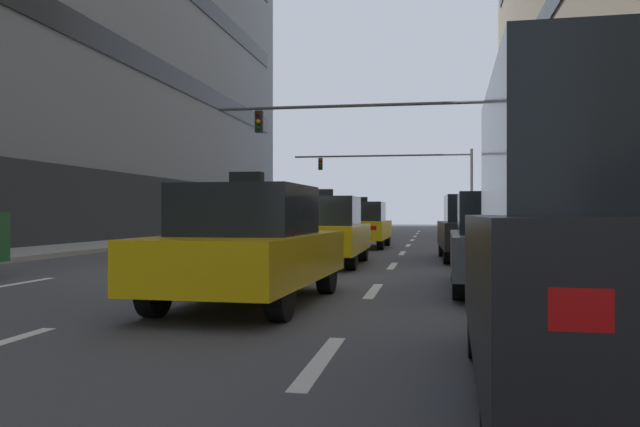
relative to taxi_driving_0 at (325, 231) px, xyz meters
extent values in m
plane|color=#424247|center=(-1.53, -1.97, -0.82)|extent=(120.00, 120.00, 0.00)
cube|color=gray|center=(6.30, -1.97, -0.75)|extent=(2.98, 80.00, 0.14)
cube|color=silver|center=(-4.71, -4.97, -0.81)|extent=(0.16, 2.00, 0.01)
cube|color=silver|center=(-4.71, 0.03, -0.81)|extent=(0.16, 2.00, 0.01)
cube|color=silver|center=(-4.71, 5.03, -0.81)|extent=(0.16, 2.00, 0.01)
cube|color=silver|center=(-4.71, 10.03, -0.81)|extent=(0.16, 2.00, 0.01)
cube|color=silver|center=(-4.71, 15.03, -0.81)|extent=(0.16, 2.00, 0.01)
cube|color=silver|center=(-4.71, 20.03, -0.81)|extent=(0.16, 2.00, 0.01)
cube|color=silver|center=(-4.71, 25.03, -0.81)|extent=(0.16, 2.00, 0.01)
cube|color=silver|center=(-4.71, 30.03, -0.81)|extent=(0.16, 2.00, 0.01)
cube|color=silver|center=(-1.53, -4.97, -0.81)|extent=(0.16, 2.00, 0.01)
cube|color=silver|center=(-1.53, 0.03, -0.81)|extent=(0.16, 2.00, 0.01)
cube|color=silver|center=(-1.53, 5.03, -0.81)|extent=(0.16, 2.00, 0.01)
cube|color=silver|center=(-1.53, 10.03, -0.81)|extent=(0.16, 2.00, 0.01)
cube|color=silver|center=(-1.53, 15.03, -0.81)|extent=(0.16, 2.00, 0.01)
cube|color=silver|center=(-1.53, 20.03, -0.81)|extent=(0.16, 2.00, 0.01)
cube|color=silver|center=(-1.53, 25.03, -0.81)|extent=(0.16, 2.00, 0.01)
cube|color=silver|center=(-1.53, 30.03, -0.81)|extent=(0.16, 2.00, 0.01)
cube|color=silver|center=(1.64, -9.97, -0.81)|extent=(0.16, 2.00, 0.01)
cube|color=silver|center=(1.64, -4.97, -0.81)|extent=(0.16, 2.00, 0.01)
cube|color=silver|center=(1.64, 0.03, -0.81)|extent=(0.16, 2.00, 0.01)
cube|color=silver|center=(1.64, 5.03, -0.81)|extent=(0.16, 2.00, 0.01)
cube|color=silver|center=(1.64, 10.03, -0.81)|extent=(0.16, 2.00, 0.01)
cube|color=silver|center=(1.64, 15.03, -0.81)|extent=(0.16, 2.00, 0.01)
cube|color=silver|center=(1.64, 20.03, -0.81)|extent=(0.16, 2.00, 0.01)
cube|color=silver|center=(1.64, 25.03, -0.81)|extent=(0.16, 2.00, 0.01)
cube|color=silver|center=(1.64, 30.03, -0.81)|extent=(0.16, 2.00, 0.01)
cylinder|color=black|center=(-0.82, 1.40, -0.49)|extent=(0.23, 0.66, 0.66)
cylinder|color=black|center=(0.79, 1.41, -0.49)|extent=(0.23, 0.66, 0.66)
cylinder|color=black|center=(-0.79, -1.31, -0.49)|extent=(0.23, 0.66, 0.66)
cylinder|color=black|center=(0.81, -1.29, -0.49)|extent=(0.23, 0.66, 0.66)
cube|color=yellow|center=(0.00, 0.05, -0.16)|extent=(1.89, 4.43, 0.64)
cube|color=black|center=(0.00, -0.15, 0.50)|extent=(1.62, 1.92, 0.68)
cube|color=white|center=(-0.67, 2.21, -0.05)|extent=(0.20, 0.08, 0.14)
cube|color=red|center=(-0.62, -2.12, -0.05)|extent=(0.20, 0.08, 0.14)
cube|color=white|center=(0.62, 2.23, -0.05)|extent=(0.20, 0.08, 0.14)
cube|color=red|center=(0.67, -2.10, -0.05)|extent=(0.20, 0.08, 0.14)
cube|color=black|center=(0.00, -0.15, 0.93)|extent=(0.44, 0.20, 0.18)
cylinder|color=black|center=(-7.17, 25.97, -0.48)|extent=(0.25, 0.68, 0.67)
cylinder|color=black|center=(-5.55, 25.90, -0.48)|extent=(0.25, 0.68, 0.67)
cylinder|color=black|center=(-7.28, 23.24, -0.48)|extent=(0.25, 0.68, 0.67)
cylinder|color=black|center=(-5.67, 23.18, -0.48)|extent=(0.25, 0.68, 0.67)
cube|color=white|center=(-6.42, 24.57, -0.03)|extent=(2.04, 4.52, 0.91)
cube|color=black|center=(-6.42, 24.57, 0.88)|extent=(1.73, 2.69, 0.91)
cube|color=white|center=(-6.98, 26.78, 0.13)|extent=(0.21, 0.09, 0.14)
cube|color=red|center=(-7.16, 22.42, 0.13)|extent=(0.21, 0.09, 0.14)
cube|color=white|center=(-5.68, 26.73, 0.13)|extent=(0.21, 0.09, 0.14)
cube|color=red|center=(-5.86, 22.36, 0.13)|extent=(0.21, 0.09, 0.14)
cylinder|color=black|center=(-0.64, -5.36, -0.49)|extent=(0.24, 0.66, 0.65)
cylinder|color=black|center=(0.95, -5.42, -0.49)|extent=(0.24, 0.66, 0.65)
cylinder|color=black|center=(-0.75, -8.03, -0.49)|extent=(0.24, 0.66, 0.65)
cylinder|color=black|center=(0.84, -8.10, -0.49)|extent=(0.24, 0.66, 0.65)
cube|color=yellow|center=(0.10, -6.73, -0.17)|extent=(2.00, 4.44, 0.64)
cube|color=black|center=(0.09, -6.92, 0.48)|extent=(1.66, 1.95, 0.67)
cube|color=white|center=(-0.45, -4.56, -0.06)|extent=(0.20, 0.09, 0.14)
cube|color=red|center=(-0.63, -8.84, -0.06)|extent=(0.20, 0.09, 0.14)
cube|color=white|center=(0.82, -4.61, -0.06)|extent=(0.20, 0.09, 0.14)
cube|color=red|center=(0.65, -8.89, -0.06)|extent=(0.20, 0.09, 0.14)
cube|color=black|center=(0.09, -6.92, 0.91)|extent=(0.44, 0.22, 0.18)
cylinder|color=black|center=(-0.77, 9.49, -0.48)|extent=(0.23, 0.67, 0.67)
cylinder|color=black|center=(0.85, 9.47, -0.48)|extent=(0.23, 0.67, 0.67)
cylinder|color=black|center=(-0.80, 6.77, -0.48)|extent=(0.23, 0.67, 0.67)
cylinder|color=black|center=(0.82, 6.75, -0.48)|extent=(0.23, 0.67, 0.67)
cube|color=yellow|center=(0.02, 8.12, -0.16)|extent=(1.91, 4.46, 0.65)
cube|color=black|center=(0.02, 7.92, 0.51)|extent=(1.64, 1.94, 0.69)
cube|color=white|center=(-0.60, 10.31, -0.05)|extent=(0.20, 0.08, 0.14)
cube|color=red|center=(-0.65, 5.95, -0.05)|extent=(0.20, 0.08, 0.14)
cube|color=white|center=(0.70, 10.29, -0.05)|extent=(0.20, 0.08, 0.14)
cube|color=red|center=(0.65, 5.93, -0.05)|extent=(0.20, 0.08, 0.14)
cube|color=black|center=(0.02, 7.92, 0.94)|extent=(0.45, 0.21, 0.18)
cylinder|color=black|center=(-3.91, 18.44, -0.48)|extent=(0.25, 0.68, 0.68)
cylinder|color=black|center=(-2.27, 18.49, -0.48)|extent=(0.25, 0.68, 0.68)
cylinder|color=black|center=(-3.83, 15.67, -0.48)|extent=(0.25, 0.68, 0.68)
cylinder|color=black|center=(-2.18, 15.72, -0.48)|extent=(0.25, 0.68, 0.68)
cube|color=yellow|center=(-3.05, 17.08, -0.15)|extent=(2.02, 4.57, 0.66)
cube|color=black|center=(-3.04, 16.88, 0.53)|extent=(1.70, 2.00, 0.70)
cube|color=white|center=(-3.77, 19.28, -0.03)|extent=(0.21, 0.09, 0.14)
cube|color=red|center=(-3.64, 14.84, -0.03)|extent=(0.21, 0.09, 0.14)
cube|color=white|center=(-2.45, 19.32, -0.03)|extent=(0.21, 0.09, 0.14)
cube|color=red|center=(-2.32, 14.88, -0.03)|extent=(0.21, 0.09, 0.14)
cube|color=black|center=(-3.04, 16.88, 0.97)|extent=(0.46, 0.22, 0.18)
cylinder|color=black|center=(-3.96, 24.78, -0.47)|extent=(0.24, 0.69, 0.69)
cylinder|color=black|center=(-2.30, 24.76, -0.47)|extent=(0.24, 0.69, 0.69)
cylinder|color=black|center=(-4.00, 21.97, -0.47)|extent=(0.24, 0.69, 0.69)
cylinder|color=black|center=(-2.33, 21.95, -0.47)|extent=(0.24, 0.69, 0.69)
cube|color=yellow|center=(-3.15, 23.37, -0.14)|extent=(1.97, 4.60, 0.67)
cube|color=black|center=(-3.15, 23.16, 0.55)|extent=(1.69, 2.00, 0.71)
cube|color=white|center=(-3.79, 25.62, -0.02)|extent=(0.21, 0.09, 0.15)
cube|color=red|center=(-3.85, 21.13, -0.02)|extent=(0.21, 0.09, 0.15)
cube|color=white|center=(-2.45, 25.61, -0.02)|extent=(0.21, 0.09, 0.15)
cube|color=red|center=(-2.51, 21.11, -0.02)|extent=(0.21, 0.09, 0.15)
cube|color=black|center=(-3.15, 23.16, 0.99)|extent=(0.46, 0.21, 0.19)
cylinder|color=black|center=(3.00, -9.59, -0.48)|extent=(0.24, 0.67, 0.67)
cylinder|color=black|center=(2.92, -12.32, -0.48)|extent=(0.24, 0.67, 0.67)
cube|color=black|center=(3.76, -10.98, -0.03)|extent=(1.99, 4.49, 0.91)
cube|color=black|center=(3.76, -10.98, 0.88)|extent=(1.69, 2.67, 0.91)
cube|color=white|center=(3.18, -8.78, 0.13)|extent=(0.20, 0.09, 0.14)
cube|color=red|center=(3.05, -13.14, 0.13)|extent=(0.20, 0.09, 0.14)
cube|color=white|center=(4.48, -8.82, 0.13)|extent=(0.20, 0.09, 0.14)
cylinder|color=black|center=(3.02, -3.24, -0.50)|extent=(0.22, 0.64, 0.63)
cylinder|color=black|center=(4.56, -3.28, -0.50)|extent=(0.22, 0.64, 0.63)
cylinder|color=black|center=(2.97, -5.84, -0.50)|extent=(0.22, 0.64, 0.63)
cylinder|color=black|center=(4.50, -5.87, -0.50)|extent=(0.22, 0.64, 0.63)
cube|color=#474C51|center=(3.76, -4.56, -0.19)|extent=(1.86, 4.26, 0.61)
cube|color=black|center=(3.76, -4.75, 0.44)|extent=(1.57, 1.86, 0.65)
cube|color=white|center=(3.19, -2.47, -0.08)|extent=(0.19, 0.08, 0.13)
cube|color=red|center=(3.10, -6.61, -0.08)|extent=(0.19, 0.08, 0.13)
cube|color=white|center=(4.42, -2.50, -0.08)|extent=(0.19, 0.08, 0.13)
cube|color=red|center=(4.34, -6.64, -0.08)|extent=(0.19, 0.08, 0.13)
cylinder|color=black|center=(2.88, 3.72, -0.47)|extent=(0.25, 0.70, 0.70)
cylinder|color=black|center=(4.56, 3.77, -0.47)|extent=(0.25, 0.70, 0.70)
cylinder|color=black|center=(2.96, 0.87, -0.47)|extent=(0.25, 0.70, 0.70)
cylinder|color=black|center=(4.65, 0.92, -0.47)|extent=(0.25, 0.70, 0.70)
cube|color=black|center=(3.76, 2.32, -0.13)|extent=(2.08, 4.70, 0.68)
cube|color=black|center=(3.77, 2.11, 0.57)|extent=(1.75, 2.05, 0.72)
cube|color=white|center=(3.02, 4.58, -0.01)|extent=(0.21, 0.09, 0.15)
cube|color=red|center=(3.15, 0.02, -0.01)|extent=(0.21, 0.09, 0.15)
cube|color=white|center=(4.37, 4.62, -0.01)|extent=(0.21, 0.09, 0.15)
cube|color=red|center=(4.51, 0.06, -0.01)|extent=(0.21, 0.09, 0.15)
cylinder|color=#4C4C51|center=(5.21, 8.94, 2.21)|extent=(0.18, 0.18, 5.78)
cylinder|color=#4C4C51|center=(-0.26, 8.94, 4.53)|extent=(10.95, 0.12, 0.12)
cube|color=black|center=(-4.10, 8.94, 4.01)|extent=(0.28, 0.24, 0.84)
sphere|color=#4B0704|center=(-4.10, 8.80, 4.27)|extent=(0.17, 0.17, 0.17)
sphere|color=orange|center=(-4.10, 8.80, 4.01)|extent=(0.17, 0.17, 0.17)
sphere|color=#073E10|center=(-4.10, 8.80, 3.75)|extent=(0.17, 0.17, 0.17)
cylinder|color=#4C4C51|center=(5.21, 29.66, 2.09)|extent=(0.18, 0.18, 5.53)
cylinder|color=#4C4C51|center=(-0.95, 29.66, 4.47)|extent=(12.33, 0.12, 0.12)
cube|color=black|center=(-5.27, 29.66, 3.95)|extent=(0.28, 0.24, 0.84)
sphere|color=red|center=(-5.27, 29.52, 4.21)|extent=(0.17, 0.17, 0.17)
sphere|color=#523505|center=(-5.27, 29.52, 3.95)|extent=(0.17, 0.17, 0.17)
sphere|color=#073E10|center=(-5.27, 29.52, 3.69)|extent=(0.17, 0.17, 0.17)
camera|label=1|loc=(2.58, -15.35, 0.44)|focal=36.11mm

